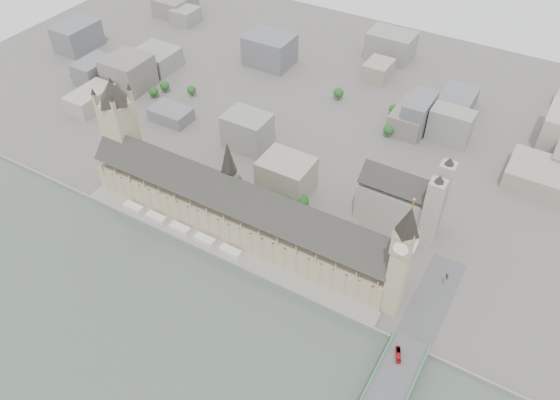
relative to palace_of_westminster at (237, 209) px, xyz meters
The scene contains 13 objects.
ground 30.06m from the palace_of_westminster, 90.00° to the right, with size 900.00×900.00×0.00m, color #595651.
embankment_wall 40.67m from the palace_of_westminster, 90.00° to the right, with size 600.00×1.50×3.00m, color gray.
river_terrace 34.80m from the palace_of_westminster, 90.00° to the right, with size 270.00×15.00×2.00m, color gray.
terrace_tents 51.60m from the palace_of_westminster, 146.28° to the right, with size 118.00×7.00×4.00m.
palace_of_westminster is the anchor object (origin of this frame).
elizabeth_tower 142.94m from the palace_of_westminster, ahead, with size 17.00×17.00×107.50m.
victoria_tower 126.41m from the palace_of_westminster, behind, with size 30.00×30.00×100.00m.
central_tower 37.14m from the palace_of_westminster, 147.79° to the left, with size 13.00×13.00×48.00m.
westminster_abbey 134.09m from the palace_of_westminster, 34.17° to the left, with size 68.00×36.00×64.00m.
city_skyline_inland 225.33m from the palace_of_westminster, 90.00° to the left, with size 720.00×360.00×38.00m, color gray, non-canonical shape.
park_trees 44.22m from the palace_of_westminster, 103.94° to the left, with size 110.00×30.00×15.00m, color #1A491A, non-canonical shape.
red_bus_north 167.01m from the palace_of_westminster, 18.12° to the right, with size 2.81×11.99×3.34m, color red.
car_approach 168.27m from the palace_of_westminster, ahead, with size 1.99×4.89×1.42m, color gray.
Camera 1 is at (189.16, -235.87, 323.28)m, focal length 35.00 mm.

